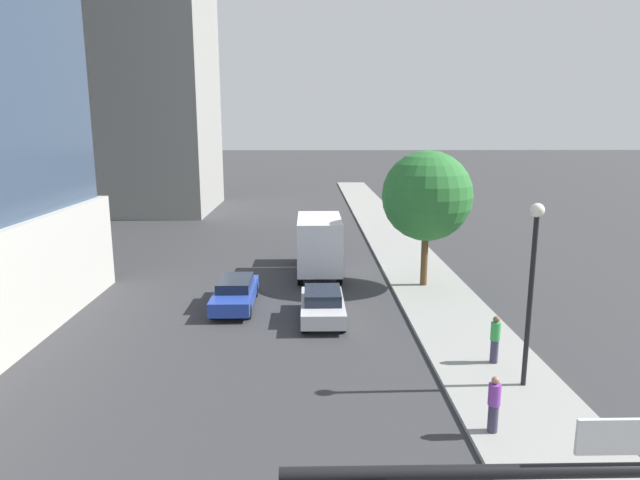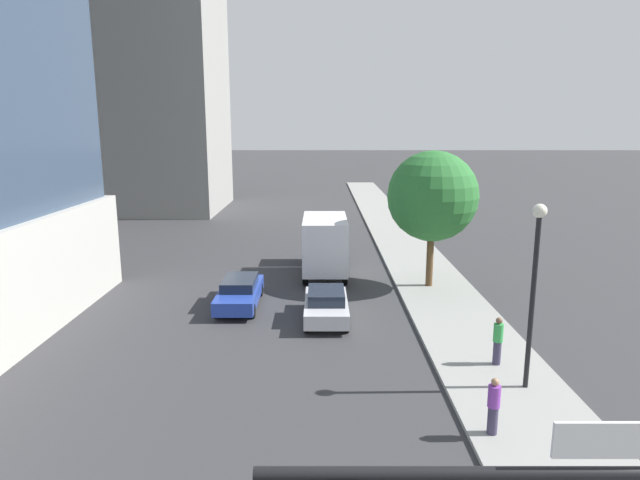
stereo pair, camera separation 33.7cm
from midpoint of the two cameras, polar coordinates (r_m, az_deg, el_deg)
sidewalk at (r=24.80m, az=14.79°, el=-8.29°), size 4.02×120.00×0.15m
construction_building at (r=59.60m, az=-16.91°, el=21.52°), size 25.11×16.83×41.49m
street_lamp at (r=18.22m, az=22.09°, el=-2.97°), size 0.44×0.44×5.98m
street_tree at (r=28.69m, az=12.05°, el=4.49°), size 4.67×4.67×7.10m
car_blue at (r=26.30m, az=-8.00°, el=-5.40°), size 1.81×4.77×1.37m
car_silver at (r=24.18m, az=1.09°, el=-6.78°), size 1.88×4.21×1.41m
box_truck at (r=31.27m, az=0.84°, el=-0.24°), size 2.42×7.04×3.47m
pedestrian_green_shirt at (r=20.53m, az=18.60°, el=-9.93°), size 0.34×0.34×1.73m
pedestrian_purple_shirt at (r=16.23m, az=18.33°, el=-16.14°), size 0.34×0.34×1.63m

